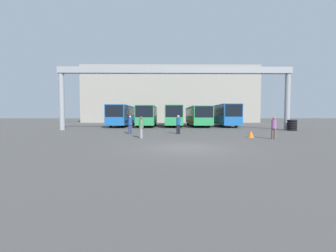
{
  "coord_description": "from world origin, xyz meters",
  "views": [
    {
      "loc": [
        -1.06,
        -11.82,
        1.75
      ],
      "look_at": [
        -0.78,
        17.02,
        0.3
      ],
      "focal_mm": 24.0,
      "sensor_mm": 36.0,
      "label": 1
    }
  ],
  "objects": [
    {
      "name": "pedestrian_mid_right",
      "position": [
        -2.89,
        4.81,
        0.86
      ],
      "size": [
        0.34,
        0.34,
        1.62
      ],
      "rotation": [
        0.0,
        0.0,
        1.41
      ],
      "color": "gray",
      "rests_on": "ground"
    },
    {
      "name": "pedestrian_mid_left",
      "position": [
        0.07,
        8.48,
        0.91
      ],
      "size": [
        0.36,
        0.36,
        1.71
      ],
      "rotation": [
        0.0,
        0.0,
        3.31
      ],
      "color": "black",
      "rests_on": "ground"
    },
    {
      "name": "building_backdrop",
      "position": [
        0.0,
        43.57,
        6.36
      ],
      "size": [
        39.72,
        12.0,
        12.71
      ],
      "color": "gray",
      "rests_on": "ground"
    },
    {
      "name": "bus_slot_0",
      "position": [
        -7.69,
        23.2,
        1.79
      ],
      "size": [
        2.57,
        12.39,
        3.11
      ],
      "color": "#1959A5",
      "rests_on": "ground"
    },
    {
      "name": "ground_plane",
      "position": [
        0.0,
        0.0,
        0.0
      ],
      "size": [
        200.0,
        200.0,
        0.0
      ],
      "primitive_type": "plane",
      "color": "#514F4C"
    },
    {
      "name": "bus_slot_3",
      "position": [
        3.85,
        22.96,
        1.71
      ],
      "size": [
        2.63,
        11.92,
        2.96
      ],
      "color": "#268C4C",
      "rests_on": "ground"
    },
    {
      "name": "overhead_gantry",
      "position": [
        0.0,
        13.98,
        5.95
      ],
      "size": [
        26.49,
        0.8,
        7.15
      ],
      "color": "gray",
      "rests_on": "ground"
    },
    {
      "name": "tire_stack",
      "position": [
        12.88,
        12.77,
        0.6
      ],
      "size": [
        1.04,
        1.04,
        1.2
      ],
      "color": "black",
      "rests_on": "ground"
    },
    {
      "name": "pedestrian_near_center",
      "position": [
        6.67,
        4.13,
        0.86
      ],
      "size": [
        0.34,
        0.34,
        1.62
      ],
      "rotation": [
        0.0,
        0.0,
        2.59
      ],
      "color": "brown",
      "rests_on": "ground"
    },
    {
      "name": "bus_slot_4",
      "position": [
        7.69,
        22.18,
        1.85
      ],
      "size": [
        2.46,
        10.35,
        3.21
      ],
      "color": "#1959A5",
      "rests_on": "ground"
    },
    {
      "name": "bus_slot_2",
      "position": [
        0.0,
        23.22,
        1.77
      ],
      "size": [
        2.44,
        12.44,
        3.06
      ],
      "color": "#268C4C",
      "rests_on": "ground"
    },
    {
      "name": "pedestrian_near_right",
      "position": [
        -4.31,
        8.58,
        0.89
      ],
      "size": [
        0.35,
        0.35,
        1.67
      ],
      "rotation": [
        0.0,
        0.0,
        3.19
      ],
      "color": "navy",
      "rests_on": "ground"
    },
    {
      "name": "bus_slot_1",
      "position": [
        -3.85,
        22.1,
        1.75
      ],
      "size": [
        2.5,
        10.2,
        3.03
      ],
      "color": "#268C4C",
      "rests_on": "ground"
    },
    {
      "name": "traffic_cone",
      "position": [
        5.48,
        5.3,
        0.28
      ],
      "size": [
        0.49,
        0.49,
        0.55
      ],
      "color": "orange",
      "rests_on": "ground"
    }
  ]
}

